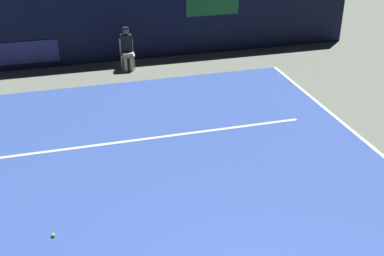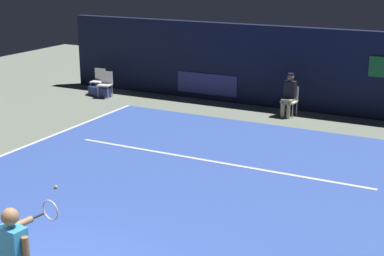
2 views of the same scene
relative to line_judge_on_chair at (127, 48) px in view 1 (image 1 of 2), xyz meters
name	(u,v)px [view 1 (image 1 of 2)]	position (x,y,z in m)	size (l,w,h in m)	color
ground_plane	(168,184)	(-0.27, -6.70, -0.69)	(31.28, 31.28, 0.00)	gray
court_surface	(168,184)	(-0.27, -6.70, -0.68)	(9.64, 11.13, 0.01)	#3856B2
line_sideline_left	(378,152)	(4.50, -6.70, -0.67)	(0.10, 11.13, 0.01)	white
line_service	(149,139)	(-0.27, -4.76, -0.67)	(7.52, 0.10, 0.01)	white
back_wall	(113,21)	(-0.27, 0.96, 0.61)	(16.43, 0.33, 2.60)	#141933
line_judge_on_chair	(127,48)	(0.00, 0.00, 0.00)	(0.46, 0.55, 1.32)	white
tennis_ball	(53,235)	(-2.50, -7.76, -0.64)	(0.07, 0.07, 0.07)	#CCE033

